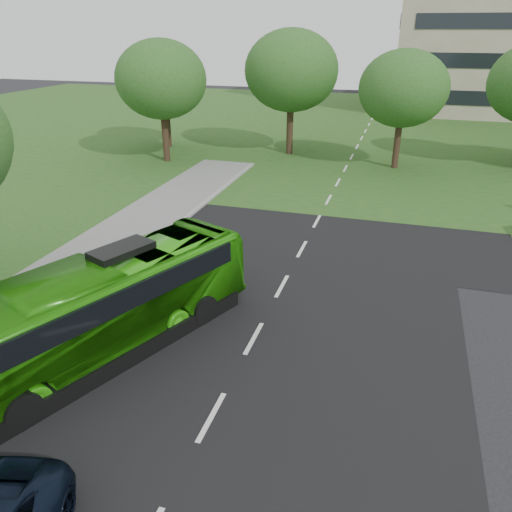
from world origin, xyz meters
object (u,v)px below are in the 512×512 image
(tree_park_c, at_px, (403,89))
(bus, at_px, (98,310))
(tree_park_a, at_px, (161,80))
(tree_park_b, at_px, (291,71))
(tree_park_f, at_px, (165,82))

(tree_park_c, xyz_separation_m, bus, (-8.13, -27.47, -4.21))
(tree_park_a, distance_m, tree_park_b, 10.37)
(tree_park_c, bearing_deg, bus, -106.48)
(tree_park_a, bearing_deg, tree_park_b, 31.19)
(tree_park_c, bearing_deg, tree_park_a, -170.21)
(tree_park_c, relative_size, bus, 0.75)
(tree_park_c, bearing_deg, tree_park_f, 174.53)
(tree_park_f, bearing_deg, bus, -68.13)
(tree_park_a, relative_size, tree_park_b, 0.93)
(tree_park_a, distance_m, tree_park_c, 17.99)
(tree_park_a, xyz_separation_m, bus, (9.59, -24.41, -4.65))
(tree_park_c, xyz_separation_m, tree_park_f, (-19.92, 1.91, -0.25))
(bus, bearing_deg, tree_park_a, 134.10)
(tree_park_b, xyz_separation_m, bus, (0.73, -29.78, -5.08))
(tree_park_c, distance_m, bus, 28.95)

